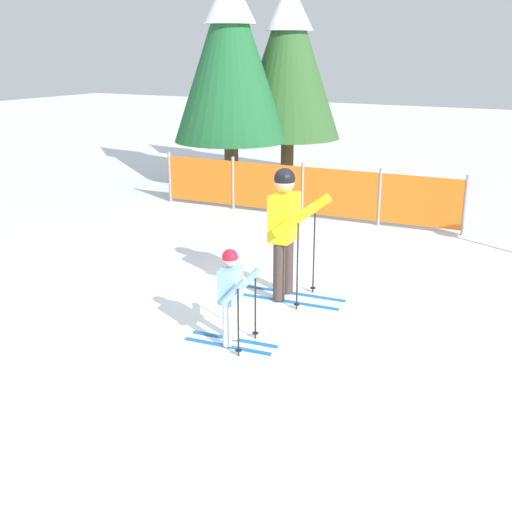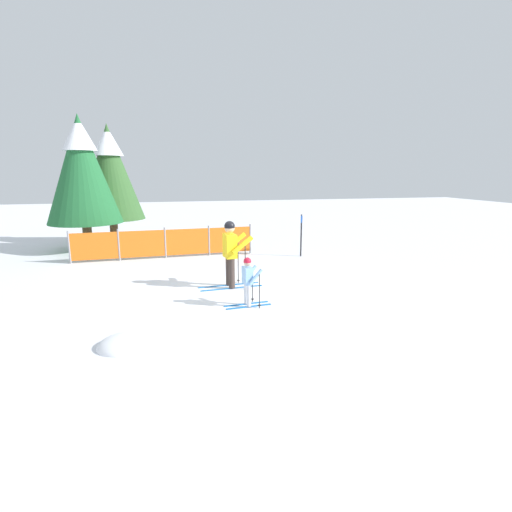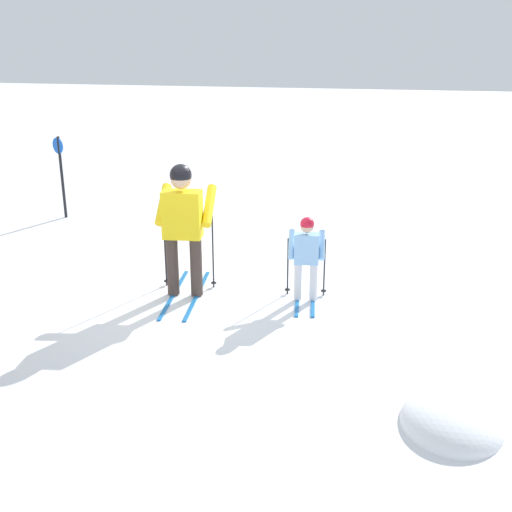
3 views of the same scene
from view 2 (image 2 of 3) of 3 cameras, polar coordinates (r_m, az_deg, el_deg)
name	(u,v)px [view 2 (image 2 of 3)]	position (r m, az deg, el deg)	size (l,w,h in m)	color
ground_plane	(226,289)	(10.00, -4.37, -4.71)	(60.00, 60.00, 0.00)	white
skier_adult	(231,248)	(9.93, -3.60, 1.14)	(1.61, 0.75, 1.68)	#1966B2
skier_child	(248,278)	(8.58, -1.13, -3.16)	(1.03, 0.52, 1.08)	#1966B2
safety_fence	(165,243)	(13.73, -12.83, 1.86)	(5.98, 0.38, 1.04)	gray
conifer_far	(110,171)	(17.01, -20.17, 11.37)	(2.52, 2.52, 4.68)	#4C3823
conifer_near	(82,168)	(15.76, -23.65, 11.47)	(2.61, 2.61, 4.84)	#4C3823
trail_marker	(301,231)	(13.71, 6.49, 3.63)	(0.15, 0.26, 1.44)	black
snow_mound	(128,346)	(7.18, -17.77, -12.16)	(1.02, 0.87, 0.41)	white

